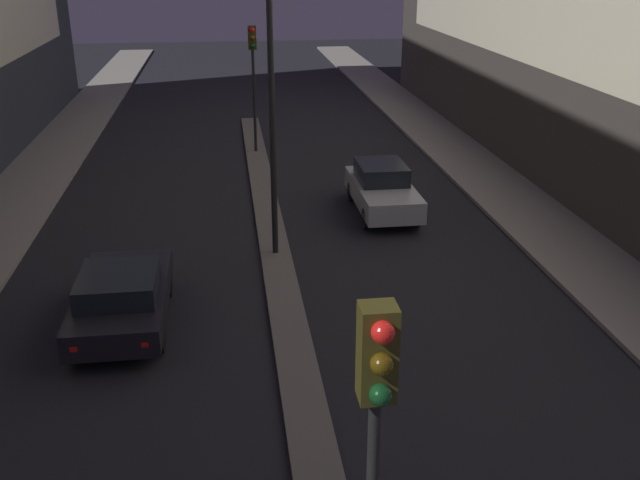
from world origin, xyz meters
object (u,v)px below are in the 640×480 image
object	(u,v)px
traffic_light_mid	(253,61)
car_right_lane	(382,189)
car_left_lane	(122,297)
traffic_light_near	(375,441)
street_lamp	(270,20)

from	to	relation	value
traffic_light_mid	car_right_lane	world-z (taller)	traffic_light_mid
traffic_light_mid	car_right_lane	bearing A→B (deg)	-64.43
traffic_light_mid	car_right_lane	xyz separation A→B (m)	(3.65, -7.62, -2.97)
car_left_lane	car_right_lane	world-z (taller)	car_right_lane
car_left_lane	traffic_light_near	bearing A→B (deg)	-68.83
traffic_light_near	traffic_light_mid	xyz separation A→B (m)	(0.00, 23.61, 0.00)
street_lamp	car_left_lane	bearing A→B (deg)	-136.23
traffic_light_mid	car_left_lane	bearing A→B (deg)	-104.41
traffic_light_near	car_right_lane	distance (m)	16.66
car_left_lane	traffic_light_mid	bearing A→B (deg)	75.59
traffic_light_mid	street_lamp	xyz separation A→B (m)	(0.00, -10.70, 2.49)
car_left_lane	street_lamp	bearing A→B (deg)	43.77
traffic_light_near	street_lamp	xyz separation A→B (m)	(0.00, 12.91, 2.49)
car_right_lane	traffic_light_mid	bearing A→B (deg)	115.57
traffic_light_mid	street_lamp	world-z (taller)	street_lamp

